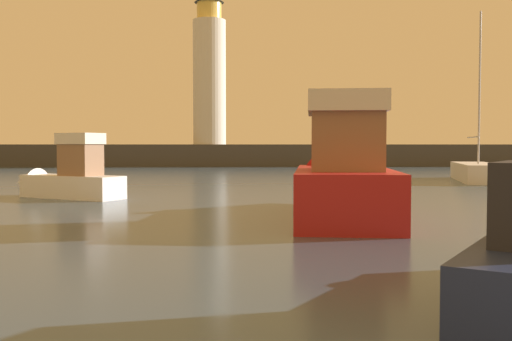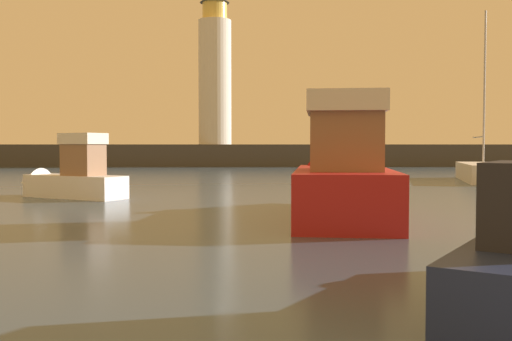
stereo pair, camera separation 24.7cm
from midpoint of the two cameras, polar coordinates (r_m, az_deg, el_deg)
name	(u,v)px [view 1 (the left image)]	position (r m, az deg, el deg)	size (l,w,h in m)	color
ground_plane	(251,186)	(33.05, -0.70, -1.49)	(220.00, 220.00, 0.00)	#384C60
breakwater	(244,155)	(64.15, -1.29, 1.48)	(79.94, 4.24, 2.39)	#423F3D
lighthouse	(209,73)	(64.70, -4.66, 9.43)	(3.55, 3.55, 16.40)	silver
motorboat_1	(342,178)	(19.25, 7.99, -0.74)	(3.97, 9.54, 4.29)	#B21E1E
motorboat_4	(65,177)	(26.86, -18.34, -0.64)	(5.80, 4.19, 2.97)	white
sailboat_moored	(476,172)	(39.96, 20.44, -0.10)	(4.17, 8.71, 10.57)	white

